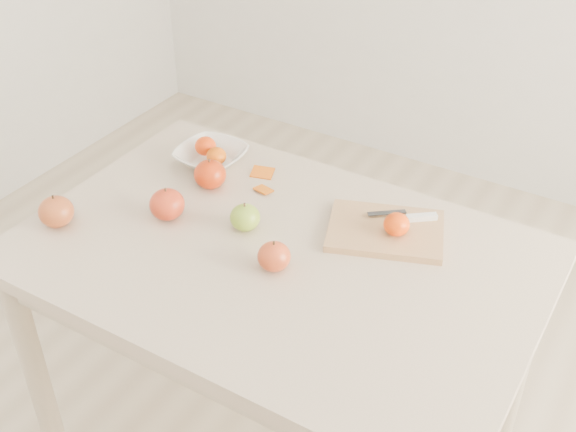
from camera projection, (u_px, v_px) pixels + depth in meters
The scene contains 14 objects.
table at pixel (277, 283), 1.73m from camera, with size 1.20×0.80×0.75m.
cutting_board at pixel (385, 231), 1.73m from camera, with size 0.27×0.20×0.02m, color tan.
board_tangerine at pixel (397, 224), 1.69m from camera, with size 0.06×0.06×0.05m, color #E63E08.
fruit_bowl at pixel (211, 156), 1.98m from camera, with size 0.19×0.19×0.05m, color white.
bowl_tangerine_near at pixel (205, 146), 1.99m from camera, with size 0.06×0.06×0.05m, color #E63C08.
bowl_tangerine_far at pixel (216, 156), 1.95m from camera, with size 0.05×0.05×0.05m, color #DE4B07.
orange_peel_a at pixel (262, 174), 1.95m from camera, with size 0.06×0.04×0.00m, color #DB600F.
orange_peel_b at pixel (263, 190), 1.88m from camera, with size 0.04×0.04×0.00m, color #D3610E.
paring_knife at pixel (416, 216), 1.75m from camera, with size 0.16×0.09×0.01m.
apple_green at pixel (245, 217), 1.73m from camera, with size 0.07×0.07×0.07m, color #588717.
apple_red_d at pixel (56, 212), 1.74m from camera, with size 0.09×0.09×0.08m, color maroon.
apple_red_e at pixel (274, 256), 1.61m from camera, with size 0.08×0.08×0.07m, color maroon.
apple_red_b at pixel (167, 204), 1.76m from camera, with size 0.09×0.09×0.08m, color #8C0109.
apple_red_a at pixel (210, 174), 1.88m from camera, with size 0.08×0.08×0.08m, color #A71302.
Camera 1 is at (0.70, -1.12, 1.79)m, focal length 45.00 mm.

